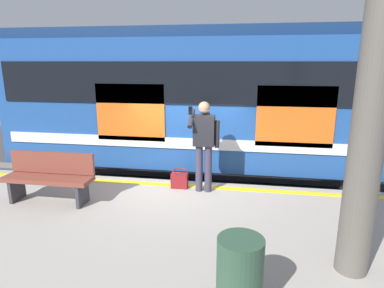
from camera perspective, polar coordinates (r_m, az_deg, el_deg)
ground_plane at (r=7.51m, az=-1.65°, el=-12.58°), size 23.43×23.43×0.00m
platform at (r=5.40m, az=-6.51°, el=-18.95°), size 14.49×4.49×0.87m
safety_line at (r=6.88m, az=-2.18°, el=-7.16°), size 14.20×0.16×0.01m
track_rail_near at (r=8.45m, az=-0.22°, el=-8.81°), size 18.84×0.08×0.16m
track_rail_far at (r=9.77m, az=1.20°, el=-5.57°), size 18.84×0.08×0.16m
train_carriage at (r=8.46m, az=4.16°, el=8.25°), size 10.11×2.89×3.95m
passenger at (r=6.31m, az=2.10°, el=0.85°), size 0.57×0.55×1.77m
handbag at (r=6.73m, az=-2.17°, el=-6.18°), size 0.33×0.30×0.37m
station_column at (r=4.13m, az=28.34°, el=3.32°), size 0.38×0.38×3.70m
bench at (r=6.53m, az=-23.42°, el=-5.02°), size 1.62×0.44×0.90m
trash_bin at (r=3.63m, az=8.23°, el=-21.41°), size 0.48×0.48×0.80m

